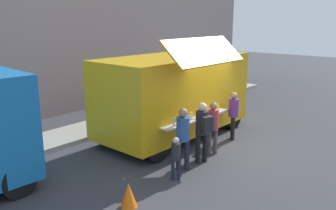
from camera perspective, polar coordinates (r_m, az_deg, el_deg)
name	(u,v)px	position (r m, az deg, el deg)	size (l,w,h in m)	color
ground_plane	(224,145)	(11.40, 9.04, -6.45)	(60.00, 60.00, 0.00)	#38383D
curb_strip	(26,148)	(11.65, -22.09, -6.48)	(28.00, 1.60, 0.15)	#9E998E
food_truck_main	(175,93)	(11.74, 1.11, 1.95)	(5.50, 3.30, 3.39)	gold
traffic_cone_orange	(129,195)	(7.75, -6.42, -14.32)	(0.36, 0.36, 0.55)	orange
trash_bin	(189,95)	(16.42, 3.50, 1.70)	(0.60, 0.60, 0.94)	#2D633A
customer_front_ordering	(213,124)	(10.31, 7.31, -3.02)	(0.32, 0.32, 1.59)	#4F4645
customer_mid_with_backpack	(203,127)	(9.62, 5.66, -3.55)	(0.45, 0.56, 1.72)	black
customer_rear_waiting	(183,134)	(9.14, 2.44, -4.70)	(0.35, 0.35, 1.70)	#202438
customer_extra_browsing	(233,111)	(11.73, 10.58, -1.02)	(0.33, 0.33, 1.60)	black
child_near_queue	(176,155)	(8.71, 1.28, -8.09)	(0.23, 0.23, 1.12)	#1E2338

